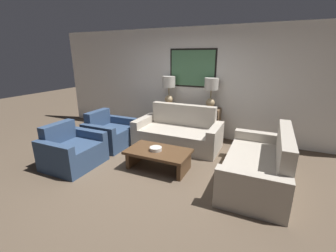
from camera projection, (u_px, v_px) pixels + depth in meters
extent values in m
plane|color=brown|center=(147.00, 173.00, 3.97)|extent=(20.00, 20.00, 0.00)
cube|color=silver|center=(193.00, 83.00, 5.65)|extent=(7.91, 0.10, 2.65)
cube|color=black|center=(192.00, 68.00, 5.49)|extent=(1.18, 0.01, 0.92)
cube|color=#4C7F56|center=(192.00, 68.00, 5.49)|extent=(1.10, 0.02, 0.84)
cube|color=brown|center=(188.00, 121.00, 5.71)|extent=(1.57, 0.36, 0.79)
cylinder|color=tan|center=(169.00, 104.00, 5.80)|extent=(0.18, 0.18, 0.02)
sphere|color=tan|center=(169.00, 99.00, 5.76)|extent=(0.21, 0.21, 0.21)
cylinder|color=#8C7A51|center=(169.00, 91.00, 5.70)|extent=(0.02, 0.02, 0.20)
cylinder|color=#B2ADA3|center=(169.00, 82.00, 5.63)|extent=(0.32, 0.32, 0.27)
cylinder|color=tan|center=(210.00, 108.00, 5.37)|extent=(0.18, 0.18, 0.02)
sphere|color=tan|center=(210.00, 103.00, 5.33)|extent=(0.21, 0.21, 0.21)
cylinder|color=#8C7A51|center=(211.00, 94.00, 5.27)|extent=(0.02, 0.02, 0.20)
cylinder|color=#B2ADA3|center=(211.00, 84.00, 5.20)|extent=(0.32, 0.32, 0.27)
cube|color=#ADA393|center=(176.00, 139.00, 5.04)|extent=(1.55, 0.75, 0.41)
cube|color=#ADA393|center=(183.00, 123.00, 5.37)|extent=(1.55, 0.18, 0.91)
cube|color=#ADA393|center=(144.00, 129.00, 5.44)|extent=(0.18, 0.93, 0.58)
cube|color=#ADA393|center=(215.00, 140.00, 4.75)|extent=(0.18, 0.93, 0.58)
cube|color=#ADA393|center=(249.00, 169.00, 3.71)|extent=(0.75, 1.55, 0.41)
cube|color=#ADA393|center=(283.00, 160.00, 3.45)|extent=(0.18, 1.55, 0.91)
cube|color=#ADA393|center=(259.00, 146.00, 4.40)|extent=(0.93, 0.18, 0.58)
cube|color=#ADA393|center=(250.00, 194.00, 2.90)|extent=(0.93, 0.18, 0.58)
cube|color=#4C331E|center=(158.00, 152.00, 4.06)|extent=(1.14, 0.67, 0.05)
cube|color=#4C331E|center=(135.00, 156.00, 4.31)|extent=(0.07, 0.53, 0.31)
cube|color=#4C331E|center=(184.00, 166.00, 3.91)|extent=(0.07, 0.53, 0.31)
cylinder|color=beige|center=(156.00, 149.00, 4.04)|extent=(0.22, 0.22, 0.06)
cube|color=navy|center=(114.00, 137.00, 5.13)|extent=(0.68, 0.68, 0.43)
cube|color=navy|center=(99.00, 127.00, 5.24)|extent=(0.18, 0.68, 0.79)
cube|color=navy|center=(98.00, 139.00, 4.78)|extent=(0.86, 0.14, 0.59)
cube|color=navy|center=(121.00, 128.00, 5.49)|extent=(0.86, 0.14, 0.59)
cube|color=navy|center=(78.00, 156.00, 4.18)|extent=(0.68, 0.68, 0.43)
cube|color=navy|center=(60.00, 143.00, 4.29)|extent=(0.18, 0.68, 0.79)
cube|color=navy|center=(55.00, 160.00, 3.84)|extent=(0.86, 0.14, 0.59)
cube|color=navy|center=(89.00, 143.00, 4.55)|extent=(0.86, 0.14, 0.59)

